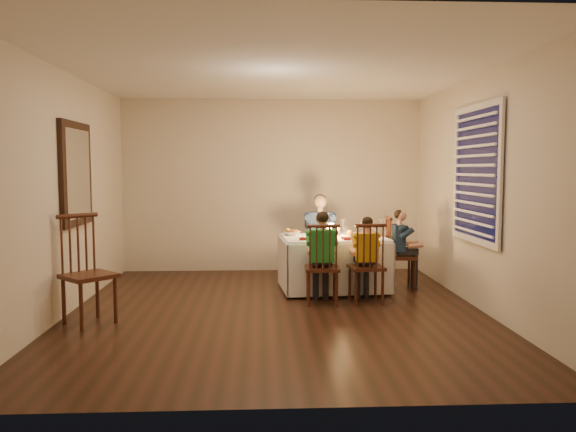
{
  "coord_description": "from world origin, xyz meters",
  "views": [
    {
      "loc": [
        -0.18,
        -6.03,
        1.57
      ],
      "look_at": [
        0.13,
        0.15,
        1.04
      ],
      "focal_mm": 35.0,
      "sensor_mm": 36.0,
      "label": 1
    }
  ],
  "objects_px": {
    "dining_table": "(333,252)",
    "child_teal": "(400,288)",
    "chair_end": "(400,288)",
    "child_yellow": "(366,303)",
    "chair_near_left": "(322,304)",
    "chair_adult": "(320,279)",
    "child_green": "(322,304)",
    "chair_extra": "(90,324)",
    "adult": "(320,279)",
    "serving_bowl": "(292,233)",
    "chair_near_right": "(366,303)"
  },
  "relations": [
    {
      "from": "chair_near_left",
      "to": "chair_extra",
      "type": "relative_size",
      "value": 0.85
    },
    {
      "from": "chair_near_left",
      "to": "serving_bowl",
      "type": "relative_size",
      "value": 4.29
    },
    {
      "from": "dining_table",
      "to": "child_yellow",
      "type": "relative_size",
      "value": 1.39
    },
    {
      "from": "dining_table",
      "to": "child_teal",
      "type": "distance_m",
      "value": 1.02
    },
    {
      "from": "chair_near_left",
      "to": "child_teal",
      "type": "distance_m",
      "value": 1.36
    },
    {
      "from": "chair_near_left",
      "to": "child_teal",
      "type": "height_order",
      "value": "child_teal"
    },
    {
      "from": "chair_end",
      "to": "adult",
      "type": "xyz_separation_m",
      "value": [
        -0.99,
        0.64,
        0.0
      ]
    },
    {
      "from": "dining_table",
      "to": "child_green",
      "type": "distance_m",
      "value": 0.91
    },
    {
      "from": "dining_table",
      "to": "chair_extra",
      "type": "xyz_separation_m",
      "value": [
        -2.65,
        -1.45,
        -0.49
      ]
    },
    {
      "from": "chair_near_left",
      "to": "serving_bowl",
      "type": "distance_m",
      "value": 1.19
    },
    {
      "from": "child_green",
      "to": "child_yellow",
      "type": "relative_size",
      "value": 1.06
    },
    {
      "from": "chair_end",
      "to": "chair_extra",
      "type": "bearing_deg",
      "value": 115.28
    },
    {
      "from": "chair_adult",
      "to": "child_green",
      "type": "xyz_separation_m",
      "value": [
        -0.13,
        -1.43,
        0.0
      ]
    },
    {
      "from": "dining_table",
      "to": "child_teal",
      "type": "height_order",
      "value": "dining_table"
    },
    {
      "from": "chair_adult",
      "to": "dining_table",
      "type": "bearing_deg",
      "value": -77.25
    },
    {
      "from": "dining_table",
      "to": "adult",
      "type": "distance_m",
      "value": 0.86
    },
    {
      "from": "chair_end",
      "to": "child_teal",
      "type": "relative_size",
      "value": 0.92
    },
    {
      "from": "child_yellow",
      "to": "chair_end",
      "type": "bearing_deg",
      "value": -132.85
    },
    {
      "from": "chair_end",
      "to": "adult",
      "type": "distance_m",
      "value": 1.18
    },
    {
      "from": "chair_adult",
      "to": "chair_extra",
      "type": "height_order",
      "value": "chair_extra"
    },
    {
      "from": "chair_adult",
      "to": "adult",
      "type": "xyz_separation_m",
      "value": [
        0.0,
        0.0,
        0.0
      ]
    },
    {
      "from": "child_teal",
      "to": "child_green",
      "type": "bearing_deg",
      "value": 127.41
    },
    {
      "from": "chair_near_left",
      "to": "child_teal",
      "type": "relative_size",
      "value": 0.92
    },
    {
      "from": "child_yellow",
      "to": "serving_bowl",
      "type": "distance_m",
      "value": 1.39
    },
    {
      "from": "adult",
      "to": "chair_adult",
      "type": "bearing_deg",
      "value": 0.0
    },
    {
      "from": "chair_near_right",
      "to": "chair_end",
      "type": "relative_size",
      "value": 1.0
    },
    {
      "from": "chair_near_left",
      "to": "child_yellow",
      "type": "bearing_deg",
      "value": -174.81
    },
    {
      "from": "chair_adult",
      "to": "child_teal",
      "type": "distance_m",
      "value": 1.18
    },
    {
      "from": "chair_end",
      "to": "child_teal",
      "type": "height_order",
      "value": "child_teal"
    },
    {
      "from": "dining_table",
      "to": "chair_near_left",
      "type": "xyz_separation_m",
      "value": [
        -0.23,
        -0.73,
        -0.49
      ]
    },
    {
      "from": "adult",
      "to": "serving_bowl",
      "type": "height_order",
      "value": "serving_bowl"
    },
    {
      "from": "chair_extra",
      "to": "child_teal",
      "type": "xyz_separation_m",
      "value": [
        3.54,
        1.51,
        0.0
      ]
    },
    {
      "from": "chair_near_right",
      "to": "child_yellow",
      "type": "height_order",
      "value": "child_yellow"
    },
    {
      "from": "chair_extra",
      "to": "child_yellow",
      "type": "xyz_separation_m",
      "value": [
        2.94,
        0.75,
        0.0
      ]
    },
    {
      "from": "chair_end",
      "to": "child_yellow",
      "type": "xyz_separation_m",
      "value": [
        -0.6,
        -0.76,
        0.0
      ]
    },
    {
      "from": "chair_extra",
      "to": "adult",
      "type": "height_order",
      "value": "adult"
    },
    {
      "from": "child_yellow",
      "to": "chair_near_left",
      "type": "bearing_deg",
      "value": -1.42
    },
    {
      "from": "dining_table",
      "to": "child_yellow",
      "type": "bearing_deg",
      "value": -72.18
    },
    {
      "from": "chair_extra",
      "to": "child_yellow",
      "type": "distance_m",
      "value": 3.04
    },
    {
      "from": "serving_bowl",
      "to": "dining_table",
      "type": "bearing_deg",
      "value": -18.03
    },
    {
      "from": "chair_near_left",
      "to": "adult",
      "type": "distance_m",
      "value": 1.43
    },
    {
      "from": "dining_table",
      "to": "adult",
      "type": "relative_size",
      "value": 1.17
    },
    {
      "from": "child_teal",
      "to": "serving_bowl",
      "type": "bearing_deg",
      "value": 87.72
    },
    {
      "from": "serving_bowl",
      "to": "chair_adult",
      "type": "bearing_deg",
      "value": 51.56
    },
    {
      "from": "chair_adult",
      "to": "child_yellow",
      "type": "relative_size",
      "value": 0.93
    },
    {
      "from": "adult",
      "to": "child_green",
      "type": "height_order",
      "value": "adult"
    },
    {
      "from": "serving_bowl",
      "to": "chair_near_left",
      "type": "bearing_deg",
      "value": -71.83
    },
    {
      "from": "chair_extra",
      "to": "chair_end",
      "type": "bearing_deg",
      "value": -22.67
    },
    {
      "from": "dining_table",
      "to": "child_teal",
      "type": "bearing_deg",
      "value": -1.11
    },
    {
      "from": "child_teal",
      "to": "serving_bowl",
      "type": "relative_size",
      "value": 4.68
    }
  ]
}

